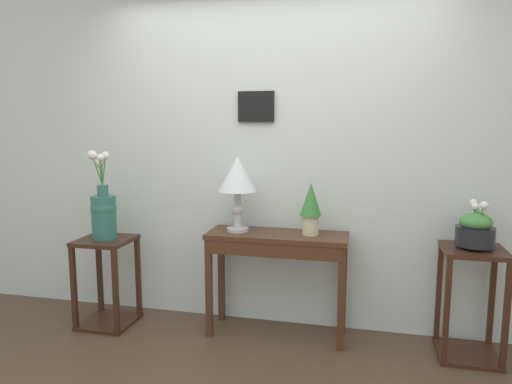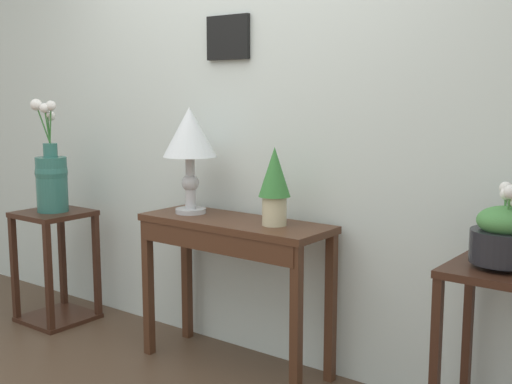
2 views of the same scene
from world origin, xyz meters
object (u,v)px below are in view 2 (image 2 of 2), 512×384
Objects in this scene: planter_bowl_wide_right at (504,235)px; console_table at (232,246)px; potted_plant_on_console at (274,182)px; table_lamp at (190,138)px; flower_vase_tall_left at (51,175)px; pedestal_stand_left at (56,266)px; pedestal_stand_right at (496,363)px.

console_table is at bearing 179.66° from planter_bowl_wide_right.
potted_plant_on_console reaches higher than console_table.
console_table is 1.83× the size of table_lamp.
table_lamp reaches higher than potted_plant_on_console.
flower_vase_tall_left is (-1.56, -0.14, -0.07)m from potted_plant_on_console.
flower_vase_tall_left is at bearing -174.91° from potted_plant_on_console.
table_lamp reaches higher than console_table.
console_table is 2.70× the size of potted_plant_on_console.
flower_vase_tall_left reaches higher than pedestal_stand_left.
console_table is at bearing -4.08° from table_lamp.
flower_vase_tall_left is at bearing -177.82° from pedestal_stand_right.
table_lamp is 1.32m from pedestal_stand_left.
pedestal_stand_right is at bearing -2.05° from potted_plant_on_console.
planter_bowl_wide_right reaches higher than pedestal_stand_right.
flower_vase_tall_left is (-1.32, -0.11, 0.27)m from console_table.
potted_plant_on_console is 0.55× the size of pedestal_stand_left.
potted_plant_on_console is at bearing 177.95° from pedestal_stand_right.
pedestal_stand_right is 0.50m from planter_bowl_wide_right.
flower_vase_tall_left is 0.90× the size of pedestal_stand_right.
pedestal_stand_left is 2.65m from pedestal_stand_right.
planter_bowl_wide_right is (1.08, -0.04, -0.11)m from potted_plant_on_console.
flower_vase_tall_left reaches higher than planter_bowl_wide_right.
planter_bowl_wide_right is at bearing -0.34° from console_table.
potted_plant_on_console is 1.57m from flower_vase_tall_left.
table_lamp is 1.72× the size of planter_bowl_wide_right.
table_lamp is at bearing 178.97° from planter_bowl_wide_right.
console_table is 1.35m from flower_vase_tall_left.
potted_plant_on_console is 0.50× the size of pedestal_stand_right.
console_table reaches higher than pedestal_stand_right.
table_lamp is 1.81m from pedestal_stand_right.
pedestal_stand_left is at bearing -177.84° from pedestal_stand_right.
console_table is 3.15× the size of planter_bowl_wide_right.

